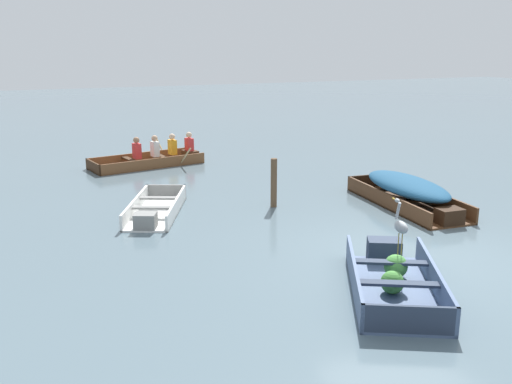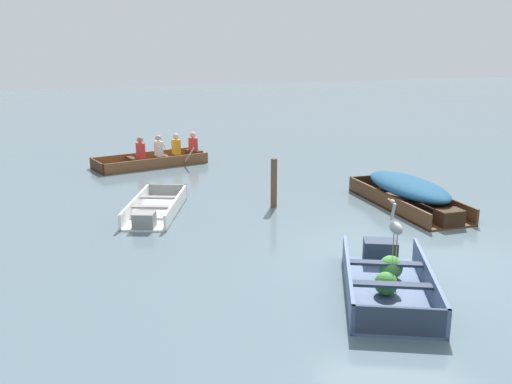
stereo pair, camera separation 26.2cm
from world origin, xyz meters
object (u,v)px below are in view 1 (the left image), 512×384
rowboat_wooden_brown_with_crew (154,158)px  heron_on_dinghy (401,225)px  skiff_white_mid_moored (155,210)px  dinghy_slate_blue_foreground (393,278)px  skiff_dark_varnish_near_moored (408,190)px  mooring_post (274,183)px

rowboat_wooden_brown_with_crew → heron_on_dinghy: 9.93m
skiff_white_mid_moored → heron_on_dinghy: heron_on_dinghy is taller
dinghy_slate_blue_foreground → skiff_white_mid_moored: bearing=116.3°
dinghy_slate_blue_foreground → heron_on_dinghy: size_ratio=3.43×
skiff_dark_varnish_near_moored → skiff_white_mid_moored: size_ratio=1.29×
rowboat_wooden_brown_with_crew → skiff_dark_varnish_near_moored: bearing=-57.2°
skiff_dark_varnish_near_moored → heron_on_dinghy: size_ratio=4.03×
skiff_white_mid_moored → rowboat_wooden_brown_with_crew: bearing=77.5°
dinghy_slate_blue_foreground → heron_on_dinghy: heron_on_dinghy is taller
dinghy_slate_blue_foreground → rowboat_wooden_brown_with_crew: size_ratio=0.85×
dinghy_slate_blue_foreground → rowboat_wooden_brown_with_crew: (-1.31, 10.01, 0.05)m
mooring_post → heron_on_dinghy: bearing=-88.5°
dinghy_slate_blue_foreground → skiff_white_mid_moored: dinghy_slate_blue_foreground is taller
skiff_dark_varnish_near_moored → rowboat_wooden_brown_with_crew: bearing=122.8°
skiff_dark_varnish_near_moored → rowboat_wooden_brown_with_crew: size_ratio=1.00×
skiff_white_mid_moored → heron_on_dinghy: 5.47m
skiff_white_mid_moored → mooring_post: bearing=-7.4°
dinghy_slate_blue_foreground → mooring_post: mooring_post is taller
mooring_post → rowboat_wooden_brown_with_crew: bearing=104.9°
dinghy_slate_blue_foreground → skiff_white_mid_moored: size_ratio=1.10×
skiff_dark_varnish_near_moored → skiff_white_mid_moored: (-5.31, 1.42, -0.26)m
skiff_dark_varnish_near_moored → rowboat_wooden_brown_with_crew: (-4.19, 6.50, -0.17)m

